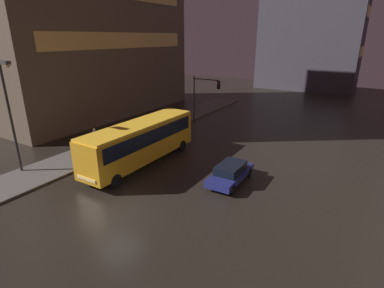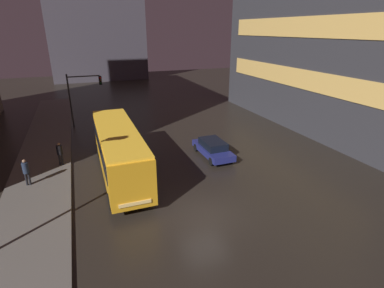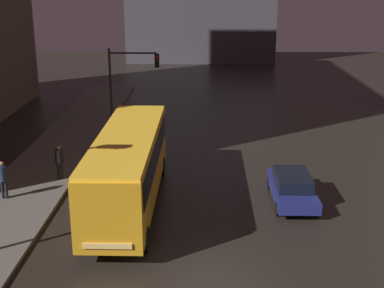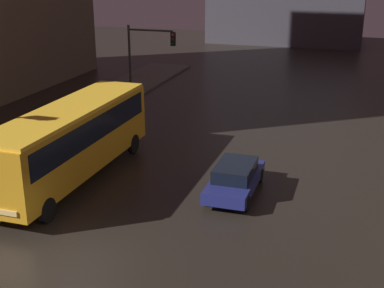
{
  "view_description": "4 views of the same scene",
  "coord_description": "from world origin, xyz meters",
  "views": [
    {
      "loc": [
        11.52,
        -10.5,
        9.77
      ],
      "look_at": [
        1.09,
        6.56,
        2.6
      ],
      "focal_mm": 28.0,
      "sensor_mm": 36.0,
      "label": 1
    },
    {
      "loc": [
        -5.75,
        -13.01,
        9.72
      ],
      "look_at": [
        1.67,
        6.45,
        1.69
      ],
      "focal_mm": 28.0,
      "sensor_mm": 36.0,
      "label": 2
    },
    {
      "loc": [
        -0.27,
        -15.83,
        10.01
      ],
      "look_at": [
        -0.9,
        9.75,
        2.02
      ],
      "focal_mm": 50.0,
      "sensor_mm": 36.0,
      "label": 3
    },
    {
      "loc": [
        8.62,
        -13.66,
        9.76
      ],
      "look_at": [
        1.4,
        8.67,
        1.57
      ],
      "focal_mm": 50.0,
      "sensor_mm": 36.0,
      "label": 4
    }
  ],
  "objects": [
    {
      "name": "pedestrian_mid",
      "position": [
        -7.63,
        9.6,
        1.23
      ],
      "size": [
        0.54,
        0.54,
        1.78
      ],
      "rotation": [
        0.0,
        0.0,
        3.56
      ],
      "color": "black",
      "rests_on": "sidewalk_left"
    },
    {
      "name": "ground_plane",
      "position": [
        0.0,
        0.0,
        0.0
      ],
      "size": [
        120.0,
        120.0,
        0.0
      ],
      "primitive_type": "plane",
      "color": "black"
    },
    {
      "name": "bus_near",
      "position": [
        -3.67,
        6.56,
        2.13
      ],
      "size": [
        2.58,
        11.13,
        3.46
      ],
      "rotation": [
        0.0,
        0.0,
        3.14
      ],
      "color": "orange",
      "rests_on": "ground"
    },
    {
      "name": "sidewalk_left",
      "position": [
        -9.0,
        10.0,
        0.07
      ],
      "size": [
        4.0,
        48.0,
        0.15
      ],
      "color": "#56514C",
      "rests_on": "ground"
    },
    {
      "name": "traffic_light_main",
      "position": [
        -5.43,
        19.74,
        3.77
      ],
      "size": [
        3.41,
        0.35,
        5.51
      ],
      "color": "#2D2D2D",
      "rests_on": "ground"
    },
    {
      "name": "car_taxi",
      "position": [
        3.81,
        7.32,
        0.72
      ],
      "size": [
        1.91,
        4.51,
        1.38
      ],
      "rotation": [
        0.0,
        0.0,
        3.15
      ],
      "color": "navy",
      "rests_on": "ground"
    },
    {
      "name": "pedestrian_near",
      "position": [
        -9.57,
        7.02,
        1.24
      ],
      "size": [
        0.42,
        0.42,
        1.81
      ],
      "rotation": [
        0.0,
        0.0,
        3.22
      ],
      "color": "black",
      "rests_on": "sidewalk_left"
    }
  ]
}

